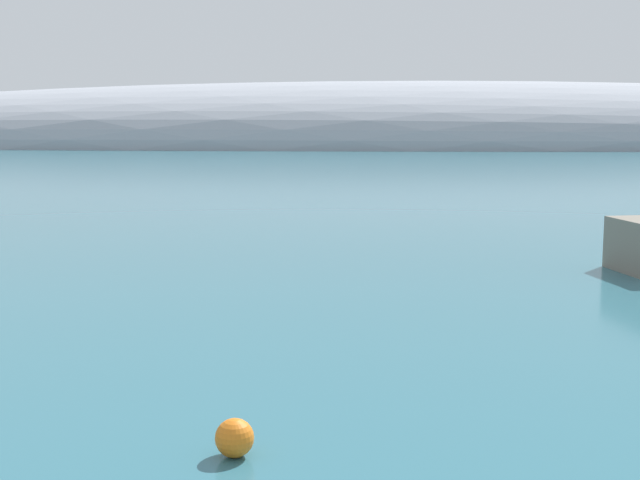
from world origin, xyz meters
TOP-DOWN VIEW (x-y plane):
  - distant_ridge at (13.27, 188.16)m, footprint 346.11×63.82m
  - mooring_buoy_orange at (3.09, 13.38)m, footprint 0.68×0.68m

SIDE VIEW (x-z plane):
  - distant_ridge at x=13.27m, z-range -14.09..14.09m
  - mooring_buoy_orange at x=3.09m, z-range 0.00..0.68m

